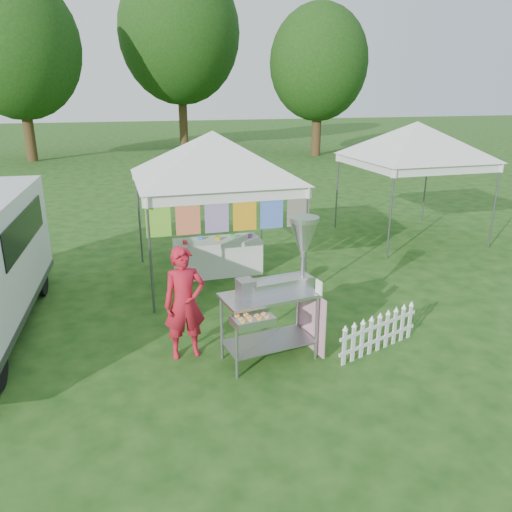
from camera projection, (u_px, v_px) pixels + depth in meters
name	position (u px, v px, depth m)	size (l,w,h in m)	color
ground	(266.00, 359.00, 7.31)	(120.00, 120.00, 0.00)	#174012
canopy_main	(212.00, 131.00, 9.55)	(4.24, 4.24, 3.45)	#59595E
canopy_right	(418.00, 122.00, 12.38)	(4.24, 4.24, 3.45)	#59595E
tree_left	(17.00, 47.00, 25.72)	(6.40, 6.40, 9.53)	#3D2D16
tree_mid	(179.00, 33.00, 31.34)	(7.60, 7.60, 11.52)	#3D2D16
tree_right	(319.00, 63.00, 28.36)	(5.60, 5.60, 8.42)	#3D2D16
donut_cart	(284.00, 279.00, 7.01)	(1.50, 1.20, 2.07)	gray
vendor	(185.00, 303.00, 7.16)	(0.61, 0.40, 1.67)	red
picket_fence	(379.00, 333.00, 7.45)	(1.54, 0.56, 0.56)	silver
display_table	(218.00, 257.00, 10.60)	(1.80, 0.70, 0.75)	white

